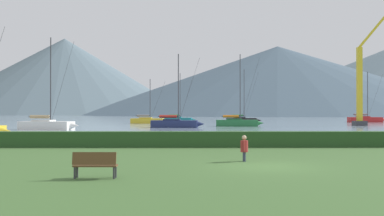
# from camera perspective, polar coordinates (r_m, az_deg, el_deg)

# --- Properties ---
(ground_plane) EXTENTS (1000.00, 1000.00, 0.00)m
(ground_plane) POSITION_cam_1_polar(r_m,az_deg,el_deg) (20.12, 9.32, -7.26)
(ground_plane) COLOR #3D602D
(harbor_water) EXTENTS (320.00, 246.00, 0.00)m
(harbor_water) POSITION_cam_1_polar(r_m,az_deg,el_deg) (156.74, 0.83, -1.33)
(harbor_water) COLOR #8499A8
(harbor_water) RESTS_ON ground_plane
(hedge_line) EXTENTS (80.00, 1.20, 1.04)m
(hedge_line) POSITION_cam_1_polar(r_m,az_deg,el_deg) (30.93, 5.87, -3.91)
(hedge_line) COLOR #284C23
(hedge_line) RESTS_ON ground_plane
(sailboat_slip_0) EXTENTS (7.56, 3.38, 11.45)m
(sailboat_slip_0) POSITION_cam_1_polar(r_m,az_deg,el_deg) (98.16, 6.30, -1.47)
(sailboat_slip_0) COLOR black
(sailboat_slip_0) RESTS_ON harbor_water
(sailboat_slip_3) EXTENTS (8.44, 2.72, 11.37)m
(sailboat_slip_3) POSITION_cam_1_polar(r_m,az_deg,el_deg) (109.26, 20.93, -1.31)
(sailboat_slip_3) COLOR red
(sailboat_slip_3) RESTS_ON harbor_water
(sailboat_slip_4) EXTENTS (7.77, 2.66, 11.72)m
(sailboat_slip_4) POSITION_cam_1_polar(r_m,az_deg,el_deg) (74.04, 5.70, -1.79)
(sailboat_slip_4) COLOR #236B38
(sailboat_slip_4) RESTS_ON harbor_water
(sailboat_slip_5) EXTENTS (8.04, 2.97, 11.00)m
(sailboat_slip_5) POSITION_cam_1_polar(r_m,az_deg,el_deg) (67.81, -2.13, -1.91)
(sailboat_slip_5) COLOR navy
(sailboat_slip_5) RESTS_ON harbor_water
(sailboat_slip_6) EXTENTS (7.53, 2.99, 11.11)m
(sailboat_slip_6) POSITION_cam_1_polar(r_m,az_deg,el_deg) (103.12, -1.75, -1.43)
(sailboat_slip_6) COLOR #19707A
(sailboat_slip_6) RESTS_ON harbor_water
(sailboat_slip_7) EXTENTS (8.29, 3.79, 12.13)m
(sailboat_slip_7) POSITION_cam_1_polar(r_m,az_deg,el_deg) (62.70, -17.71, -1.98)
(sailboat_slip_7) COLOR white
(sailboat_slip_7) RESTS_ON harbor_water
(sailboat_slip_9) EXTENTS (7.64, 2.89, 8.94)m
(sailboat_slip_9) POSITION_cam_1_polar(r_m,az_deg,el_deg) (91.87, -5.56, -1.55)
(sailboat_slip_9) COLOR gold
(sailboat_slip_9) RESTS_ON harbor_water
(park_bench_under_tree) EXTENTS (1.56, 0.49, 0.95)m
(park_bench_under_tree) POSITION_cam_1_polar(r_m,az_deg,el_deg) (16.63, -12.08, -6.85)
(park_bench_under_tree) COLOR brown
(park_bench_under_tree) RESTS_ON ground_plane
(person_seated_viewer) EXTENTS (0.36, 0.56, 1.25)m
(person_seated_viewer) POSITION_cam_1_polar(r_m,az_deg,el_deg) (21.95, 6.57, -4.89)
(person_seated_viewer) COLOR #2D3347
(person_seated_viewer) RESTS_ON ground_plane
(dock_crane) EXTENTS (7.51, 2.00, 21.05)m
(dock_crane) POSITION_cam_1_polar(r_m,az_deg,el_deg) (82.33, 20.48, 2.36)
(dock_crane) COLOR #333338
(dock_crane) RESTS_ON ground_plane
(distant_hill_central_peak) EXTENTS (216.46, 216.46, 64.22)m
(distant_hill_central_peak) POSITION_cam_1_polar(r_m,az_deg,el_deg) (399.44, -15.72, 3.83)
(distant_hill_central_peak) COLOR slate
(distant_hill_central_peak) RESTS_ON ground_plane
(distant_hill_east_ridge) EXTENTS (283.93, 283.93, 50.44)m
(distant_hill_east_ridge) POSITION_cam_1_polar(r_m,az_deg,el_deg) (340.22, 10.70, 3.40)
(distant_hill_east_ridge) COLOR #425666
(distant_hill_east_ridge) RESTS_ON ground_plane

